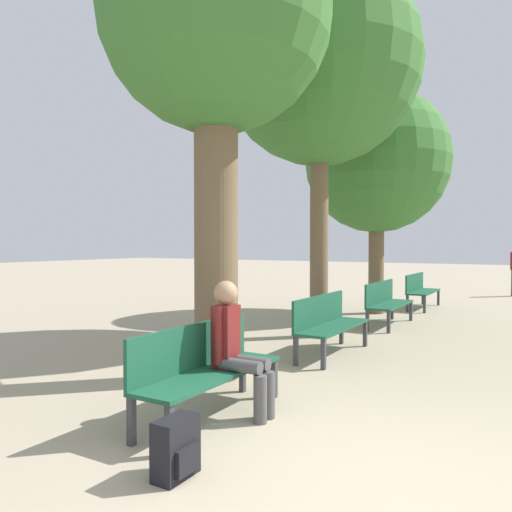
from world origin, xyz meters
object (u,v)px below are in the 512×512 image
object	(u,v)px
tree_row_2	(377,162)
tree_row_1	(320,66)
bench_row_2	(386,300)
bench_row_3	(420,288)
bench_row_1	(327,320)
bench_row_0	(204,364)
tree_row_0	(216,25)
backpack	(177,448)
person_seated	(236,344)

from	to	relation	value
tree_row_2	tree_row_1	bearing A→B (deg)	-90.00
tree_row_1	tree_row_2	world-z (taller)	tree_row_1
bench_row_2	bench_row_3	xyz separation A→B (m)	(0.00, 3.17, 0.00)
bench_row_1	bench_row_3	bearing A→B (deg)	90.00
bench_row_1	bench_row_2	bearing A→B (deg)	90.00
bench_row_3	bench_row_0	bearing A→B (deg)	-90.00
bench_row_0	tree_row_0	xyz separation A→B (m)	(-0.71, 1.22, 3.91)
bench_row_2	backpack	world-z (taller)	bench_row_2
bench_row_2	tree_row_1	world-z (taller)	tree_row_1
bench_row_0	person_seated	world-z (taller)	person_seated
backpack	bench_row_1	bearing A→B (deg)	97.86
bench_row_2	tree_row_2	xyz separation A→B (m)	(-0.71, 1.65, 3.16)
bench_row_0	tree_row_2	bearing A→B (deg)	95.08
person_seated	bench_row_0	bearing A→B (deg)	-141.15
bench_row_2	bench_row_3	distance (m)	3.17
bench_row_3	tree_row_2	xyz separation A→B (m)	(-0.71, -1.51, 3.16)
bench_row_0	bench_row_3	world-z (taller)	same
tree_row_0	bench_row_0	bearing A→B (deg)	-59.88
tree_row_1	bench_row_1	bearing A→B (deg)	-61.74
bench_row_0	bench_row_3	distance (m)	9.50
bench_row_1	person_seated	distance (m)	2.99
backpack	bench_row_3	bearing A→B (deg)	93.20
bench_row_1	tree_row_1	bearing A→B (deg)	118.26
tree_row_1	backpack	size ratio (longest dim) A/B	15.46
tree_row_0	person_seated	xyz separation A→B (m)	(0.96, -1.03, -3.73)
bench_row_3	backpack	xyz separation A→B (m)	(0.60, -10.65, -0.31)
tree_row_0	tree_row_1	distance (m)	3.30
tree_row_1	person_seated	xyz separation A→B (m)	(0.96, -4.29, -4.22)
bench_row_3	backpack	bearing A→B (deg)	-86.80
bench_row_1	tree_row_1	xyz separation A→B (m)	(-0.71, 1.32, 4.40)
tree_row_2	backpack	bearing A→B (deg)	-81.86
bench_row_0	tree_row_0	size ratio (longest dim) A/B	0.31
bench_row_3	backpack	size ratio (longest dim) A/B	4.24
bench_row_1	tree_row_2	xyz separation A→B (m)	(-0.71, 4.82, 3.16)
backpack	bench_row_2	bearing A→B (deg)	94.55
bench_row_3	tree_row_1	size ratio (longest dim) A/B	0.27
bench_row_3	person_seated	bearing A→B (deg)	-88.49
bench_row_0	person_seated	bearing A→B (deg)	38.85
tree_row_0	person_seated	bearing A→B (deg)	-47.05
tree_row_0	tree_row_2	world-z (taller)	tree_row_0
bench_row_3	person_seated	size ratio (longest dim) A/B	1.39
bench_row_3	tree_row_1	bearing A→B (deg)	-98.06
bench_row_2	person_seated	distance (m)	6.15
tree_row_1	backpack	world-z (taller)	tree_row_1
tree_row_2	backpack	xyz separation A→B (m)	(1.31, -9.13, -3.47)
tree_row_0	tree_row_2	xyz separation A→B (m)	(-0.00, 6.77, -0.75)
tree_row_2	person_seated	xyz separation A→B (m)	(0.96, -7.79, -2.98)
bench_row_1	tree_row_2	size ratio (longest dim) A/B	0.34
tree_row_2	person_seated	size ratio (longest dim) A/B	4.08
bench_row_3	tree_row_2	bearing A→B (deg)	-115.15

